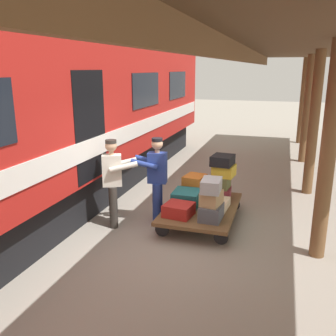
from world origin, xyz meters
The scene contains 18 objects.
ground_plane centered at (0.00, 0.00, 0.00)m, with size 60.00×60.00×0.00m, color gray.
platform_canopy centered at (-2.06, 0.00, 3.27)m, with size 3.20×20.68×3.56m.
train_car centered at (3.42, 0.00, 2.06)m, with size 3.02×16.52×4.00m.
luggage_cart centered at (-0.01, -0.77, 0.28)m, with size 1.35×2.11×0.33m.
suitcase_brown_leather centered at (0.29, -1.35, 0.44)m, with size 0.51×0.55×0.23m, color brown.
suitcase_cream_canvas centered at (-0.32, -0.77, 0.41)m, with size 0.43×0.58×0.17m, color beige.
suitcase_slate_roller centered at (-0.32, -0.19, 0.47)m, with size 0.38×0.50×0.28m, color #4C515B.
suitcase_red_plastic centered at (0.29, -0.19, 0.44)m, with size 0.50×0.48×0.23m, color #AD231E.
suitcase_teal_softside centered at (0.29, -0.77, 0.48)m, with size 0.52×0.57×0.29m, color #1E666B.
suitcase_burgundy_valise centered at (-0.32, -1.35, 0.44)m, with size 0.37×0.44×0.23m, color maroon.
suitcase_tan_vintage centered at (-0.31, -0.20, 0.73)m, with size 0.32×0.42×0.26m, color tan.
suitcase_olive_duffel centered at (-0.31, -1.35, 0.69)m, with size 0.30×0.36×0.25m, color brown.
suitcase_yellow_case centered at (-0.34, -1.39, 0.93)m, with size 0.42×0.44×0.24m, color gold.
suitcase_orange_carryall centered at (0.26, -1.34, 0.67)m, with size 0.40×0.49×0.23m, color #CC6B23.
suitcase_black_hardshell centered at (-0.31, -1.37, 1.15)m, with size 0.41×0.49×0.20m, color black.
suitcase_gray_aluminum centered at (-0.31, -0.19, 0.98)m, with size 0.33×0.49×0.23m, color #9EA0A5.
porter_in_overalls centered at (0.84, -0.53, 0.93)m, with size 0.70×0.49×1.70m.
porter_by_door centered at (1.56, -0.11, 0.93)m, with size 0.74×0.60×1.70m.
Camera 1 is at (-1.43, 5.97, 2.98)m, focal length 39.41 mm.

